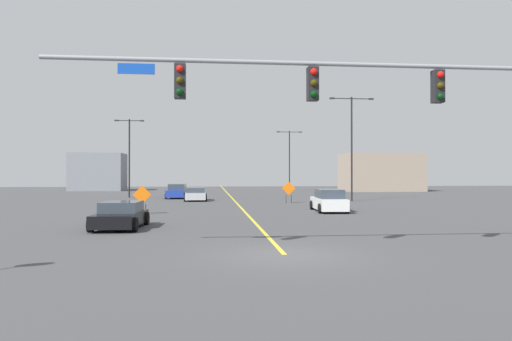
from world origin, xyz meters
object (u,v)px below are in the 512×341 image
Objects in this scene: street_lamp_far_left at (289,156)px; car_white_passing at (329,201)px; construction_sign_left_shoulder at (142,196)px; construction_sign_right_lane at (289,189)px; street_lamp_near_left at (352,140)px; car_black_distant at (121,216)px; car_blue_far at (177,191)px; street_lamp_near_right at (129,152)px; traffic_signal_assembly at (376,95)px; car_silver_approaching at (196,194)px.

car_white_passing is at bearing -95.71° from street_lamp_far_left.
construction_sign_right_lane is (11.02, 9.99, 0.05)m from construction_sign_left_shoulder.
street_lamp_near_left is at bearing 19.58° from construction_sign_right_lane.
construction_sign_right_lane reaches higher than car_black_distant.
street_lamp_far_left is 35.91m from car_white_passing.
street_lamp_far_left is at bearing 79.93° from construction_sign_right_lane.
street_lamp_near_left is at bearing 48.82° from car_black_distant.
car_blue_far is at bearing -130.87° from street_lamp_far_left.
street_lamp_near_right is (-21.67, 8.51, -0.77)m from street_lamp_near_left.
traffic_signal_assembly is 1.97× the size of street_lamp_near_right.
car_black_distant is (-0.73, -26.57, -0.12)m from car_blue_far.
street_lamp_near_right is at bearing 129.60° from car_white_passing.
street_lamp_far_left reaches higher than traffic_signal_assembly.
street_lamp_far_left is (6.24, 51.44, 0.15)m from traffic_signal_assembly.
car_blue_far is at bearing 121.73° from car_white_passing.
car_black_distant is at bearing -97.23° from car_silver_approaching.
construction_sign_right_lane is 13.68m from car_blue_far.
street_lamp_far_left reaches higher than car_black_distant.
construction_sign_right_lane is 0.40× the size of car_blue_far.
car_black_distant is at bearing -91.57° from car_blue_far.
street_lamp_near_right is (-13.78, 35.90, -0.11)m from traffic_signal_assembly.
car_silver_approaching is (7.22, -6.34, -4.30)m from street_lamp_near_right.
car_silver_approaching is at bearing 82.77° from car_black_distant.
street_lamp_near_right is at bearing 98.95° from car_black_distant.
street_lamp_near_left is 2.23× the size of car_silver_approaching.
car_silver_approaching is 5.14m from car_blue_far.
car_silver_approaching is 22.04m from car_black_distant.
street_lamp_near_right is at bearing 158.56° from street_lamp_near_left.
traffic_signal_assembly is 3.53× the size of car_white_passing.
street_lamp_far_left is 23.14m from car_blue_far.
construction_sign_left_shoulder is 14.70m from car_silver_approaching.
street_lamp_far_left is at bearing 70.39° from car_black_distant.
car_black_distant is (-10.91, -17.44, -0.59)m from construction_sign_right_lane.
car_white_passing is (2.70, 15.98, -4.30)m from traffic_signal_assembly.
car_white_passing is at bearing -55.71° from car_silver_approaching.
traffic_signal_assembly is 8.88× the size of construction_sign_right_lane.
traffic_signal_assembly is at bearing -39.51° from car_black_distant.
traffic_signal_assembly is 35.60m from car_blue_far.
street_lamp_far_left is at bearing 84.29° from car_white_passing.
car_blue_far is (-16.50, 6.88, -4.96)m from street_lamp_near_left.
construction_sign_right_lane reaches higher than car_silver_approaching.
car_blue_far is (-8.61, 34.27, -4.30)m from traffic_signal_assembly.
car_blue_far is at bearing -17.51° from street_lamp_near_right.
street_lamp_near_left is 1.10× the size of street_lamp_far_left.
street_lamp_far_left reaches higher than construction_sign_right_lane.
car_silver_approaching is (-14.46, 2.17, -5.07)m from street_lamp_near_left.
street_lamp_near_right reaches higher than car_black_distant.
construction_sign_right_lane is at bearing 42.19° from construction_sign_left_shoulder.
street_lamp_far_left reaches higher than car_white_passing.
car_white_passing is 1.00× the size of car_blue_far.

